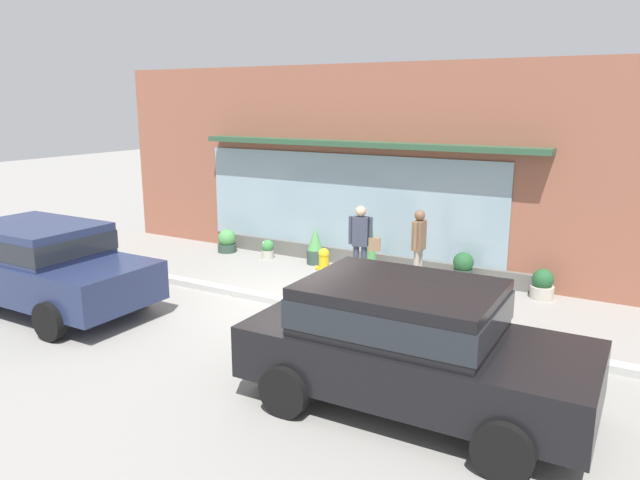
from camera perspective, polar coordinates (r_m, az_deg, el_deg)
ground_plane at (r=11.64m, az=-2.83°, el=-5.83°), size 60.00×60.00×0.00m
curb_strip at (r=11.46m, az=-3.38°, el=-5.83°), size 14.00×0.24×0.12m
storefront at (r=13.87m, az=4.29°, el=6.65°), size 14.00×0.81×4.55m
fire_hydrant at (r=12.42m, az=0.37°, el=-2.65°), size 0.39×0.35×0.82m
pedestrian_with_handbag at (r=12.50m, az=3.93°, el=0.11°), size 0.66×0.30×1.66m
pedestrian_passerby at (r=12.40m, az=9.30°, el=-0.25°), size 0.22×0.49×1.62m
parked_car_navy at (r=12.10m, az=-24.76°, el=-1.85°), size 4.27×2.05×1.59m
parked_car_black at (r=7.59m, az=8.38°, el=-9.23°), size 4.25×2.14×1.60m
potted_plant_window_right at (r=14.15m, az=-0.45°, el=-0.64°), size 0.41×0.41×0.87m
potted_plant_low_front at (r=12.51m, az=20.25°, el=-3.97°), size 0.45×0.45×0.59m
potted_plant_window_center at (r=12.79m, az=13.34°, el=-2.62°), size 0.42×0.42×0.73m
potted_plant_doorstep at (r=14.75m, az=-4.97°, el=-0.84°), size 0.31×0.31×0.46m
potted_plant_corner_tall at (r=13.37m, az=4.86°, el=-0.74°), size 0.29×0.29×1.21m
potted_plant_near_hydrant at (r=15.47m, az=-8.78°, el=-0.11°), size 0.47×0.47×0.58m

